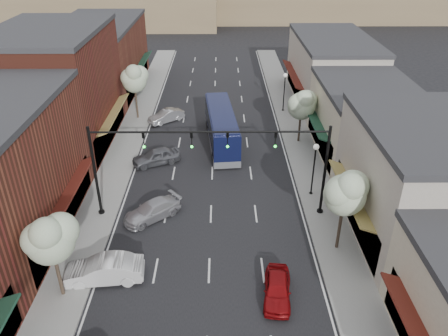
{
  "coord_description": "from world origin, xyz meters",
  "views": [
    {
      "loc": [
        0.76,
        -18.32,
        18.62
      ],
      "look_at": [
        0.99,
        10.96,
        2.2
      ],
      "focal_mm": 35.0,
      "sensor_mm": 36.0,
      "label": 1
    }
  ],
  "objects_px": {
    "red_hatchback": "(277,289)",
    "signal_mast_left": "(128,159)",
    "tree_right_far": "(302,104)",
    "parked_car_b": "(104,270)",
    "parked_car_e": "(166,116)",
    "parked_car_d": "(156,156)",
    "lamp_post_near": "(314,161)",
    "lamp_post_far": "(285,86)",
    "coach_bus": "(221,127)",
    "parked_car_c": "(152,210)",
    "signal_mast_right": "(292,158)",
    "tree_right_near": "(346,192)",
    "tree_left_near": "(50,238)",
    "tree_left_far": "(134,78)"
  },
  "relations": [
    {
      "from": "red_hatchback",
      "to": "signal_mast_left",
      "type": "bearing_deg",
      "value": 146.22
    },
    {
      "from": "signal_mast_right",
      "to": "parked_car_e",
      "type": "relative_size",
      "value": 2.09
    },
    {
      "from": "tree_right_far",
      "to": "parked_car_b",
      "type": "bearing_deg",
      "value": -127.88
    },
    {
      "from": "lamp_post_near",
      "to": "lamp_post_far",
      "type": "height_order",
      "value": "same"
    },
    {
      "from": "signal_mast_right",
      "to": "tree_right_near",
      "type": "xyz_separation_m",
      "value": [
        2.73,
        -4.05,
        -0.17
      ]
    },
    {
      "from": "tree_left_far",
      "to": "parked_car_b",
      "type": "distance_m",
      "value": 25.08
    },
    {
      "from": "parked_car_e",
      "to": "parked_car_b",
      "type": "bearing_deg",
      "value": -40.9
    },
    {
      "from": "tree_left_near",
      "to": "parked_car_c",
      "type": "height_order",
      "value": "tree_left_near"
    },
    {
      "from": "parked_car_b",
      "to": "parked_car_d",
      "type": "distance_m",
      "value": 14.55
    },
    {
      "from": "parked_car_b",
      "to": "parked_car_d",
      "type": "xyz_separation_m",
      "value": [
        1.24,
        14.5,
        -0.06
      ]
    },
    {
      "from": "tree_left_far",
      "to": "coach_bus",
      "type": "bearing_deg",
      "value": -33.91
    },
    {
      "from": "signal_mast_right",
      "to": "parked_car_b",
      "type": "distance_m",
      "value": 14.15
    },
    {
      "from": "tree_right_far",
      "to": "parked_car_e",
      "type": "bearing_deg",
      "value": 158.79
    },
    {
      "from": "red_hatchback",
      "to": "parked_car_b",
      "type": "height_order",
      "value": "parked_car_b"
    },
    {
      "from": "signal_mast_left",
      "to": "lamp_post_near",
      "type": "xyz_separation_m",
      "value": [
        13.42,
        2.5,
        -1.62
      ]
    },
    {
      "from": "tree_right_far",
      "to": "lamp_post_far",
      "type": "height_order",
      "value": "tree_right_far"
    },
    {
      "from": "tree_left_far",
      "to": "parked_car_b",
      "type": "height_order",
      "value": "tree_left_far"
    },
    {
      "from": "signal_mast_right",
      "to": "coach_bus",
      "type": "distance_m",
      "value": 13.12
    },
    {
      "from": "parked_car_e",
      "to": "red_hatchback",
      "type": "bearing_deg",
      "value": -18.71
    },
    {
      "from": "signal_mast_left",
      "to": "parked_car_e",
      "type": "xyz_separation_m",
      "value": [
        0.54,
        17.16,
        -3.97
      ]
    },
    {
      "from": "tree_right_far",
      "to": "lamp_post_near",
      "type": "bearing_deg",
      "value": -93.31
    },
    {
      "from": "tree_left_near",
      "to": "tree_left_far",
      "type": "xyz_separation_m",
      "value": [
        -0.0,
        26.0,
        0.38
      ]
    },
    {
      "from": "red_hatchback",
      "to": "parked_car_b",
      "type": "relative_size",
      "value": 0.8
    },
    {
      "from": "tree_left_near",
      "to": "parked_car_e",
      "type": "xyz_separation_m",
      "value": [
        3.17,
        25.21,
        -3.57
      ]
    },
    {
      "from": "tree_right_near",
      "to": "lamp_post_far",
      "type": "distance_m",
      "value": 24.11
    },
    {
      "from": "tree_left_near",
      "to": "coach_bus",
      "type": "relative_size",
      "value": 0.52
    },
    {
      "from": "lamp_post_far",
      "to": "coach_bus",
      "type": "height_order",
      "value": "lamp_post_far"
    },
    {
      "from": "red_hatchback",
      "to": "parked_car_e",
      "type": "relative_size",
      "value": 0.95
    },
    {
      "from": "tree_left_far",
      "to": "lamp_post_far",
      "type": "distance_m",
      "value": 16.26
    },
    {
      "from": "tree_left_far",
      "to": "parked_car_d",
      "type": "bearing_deg",
      "value": -72.13
    },
    {
      "from": "coach_bus",
      "to": "parked_car_e",
      "type": "xyz_separation_m",
      "value": [
        -5.88,
        5.3,
        -1.09
      ]
    },
    {
      "from": "lamp_post_far",
      "to": "parked_car_b",
      "type": "relative_size",
      "value": 0.95
    },
    {
      "from": "tree_right_near",
      "to": "tree_right_far",
      "type": "distance_m",
      "value": 16.01
    },
    {
      "from": "parked_car_e",
      "to": "parked_car_d",
      "type": "bearing_deg",
      "value": -37.5
    },
    {
      "from": "tree_right_near",
      "to": "lamp_post_near",
      "type": "xyz_separation_m",
      "value": [
        -0.55,
        6.56,
        -1.45
      ]
    },
    {
      "from": "lamp_post_far",
      "to": "parked_car_c",
      "type": "distance_m",
      "value": 23.83
    },
    {
      "from": "coach_bus",
      "to": "signal_mast_left",
      "type": "bearing_deg",
      "value": -123.89
    },
    {
      "from": "coach_bus",
      "to": "parked_car_d",
      "type": "xyz_separation_m",
      "value": [
        -5.76,
        -4.12,
        -1.02
      ]
    },
    {
      "from": "tree_left_near",
      "to": "parked_car_e",
      "type": "relative_size",
      "value": 1.45
    },
    {
      "from": "signal_mast_left",
      "to": "tree_right_near",
      "type": "distance_m",
      "value": 14.55
    },
    {
      "from": "tree_left_near",
      "to": "coach_bus",
      "type": "xyz_separation_m",
      "value": [
        9.05,
        19.91,
        -2.48
      ]
    },
    {
      "from": "tree_right_far",
      "to": "lamp_post_far",
      "type": "xyz_separation_m",
      "value": [
        -0.55,
        8.06,
        -0.99
      ]
    },
    {
      "from": "tree_right_far",
      "to": "signal_mast_left",
      "type": "bearing_deg",
      "value": -139.46
    },
    {
      "from": "parked_car_d",
      "to": "lamp_post_far",
      "type": "bearing_deg",
      "value": 109.51
    },
    {
      "from": "signal_mast_left",
      "to": "parked_car_b",
      "type": "xyz_separation_m",
      "value": [
        -0.58,
        -6.76,
        -3.85
      ]
    },
    {
      "from": "signal_mast_right",
      "to": "red_hatchback",
      "type": "relative_size",
      "value": 2.19
    },
    {
      "from": "tree_right_far",
      "to": "parked_car_e",
      "type": "distance_m",
      "value": 14.79
    },
    {
      "from": "signal_mast_right",
      "to": "tree_right_near",
      "type": "height_order",
      "value": "signal_mast_right"
    },
    {
      "from": "tree_left_near",
      "to": "parked_car_d",
      "type": "height_order",
      "value": "tree_left_near"
    },
    {
      "from": "parked_car_c",
      "to": "parked_car_e",
      "type": "height_order",
      "value": "parked_car_e"
    }
  ]
}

